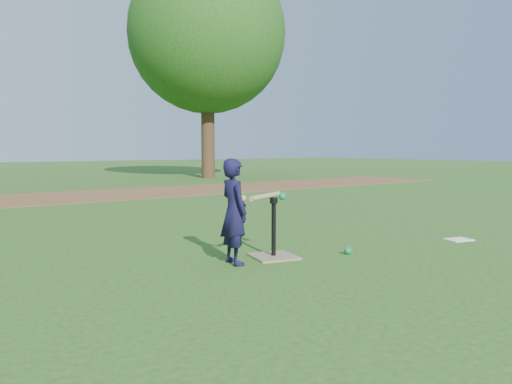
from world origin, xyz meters
TOP-DOWN VIEW (x-y plane):
  - ground at (0.00, 0.00)m, footprint 80.00×80.00m
  - dirt_strip at (0.00, 7.50)m, footprint 24.00×3.00m
  - child at (-0.64, -0.24)m, footprint 0.29×0.40m
  - wiffle_ball_ground at (0.55, -0.60)m, footprint 0.08×0.08m
  - clipboard at (2.25, -0.84)m, footprint 0.35×0.30m
  - batting_tee at (-0.16, -0.25)m, footprint 0.52×0.52m
  - swing_action at (-0.27, -0.27)m, footprint 0.61×0.31m
  - tree_right at (6.50, 12.00)m, footprint 5.80×5.80m

SIDE VIEW (x-z plane):
  - ground at x=0.00m, z-range 0.00..0.00m
  - dirt_strip at x=0.00m, z-range 0.00..0.01m
  - clipboard at x=2.25m, z-range 0.00..0.01m
  - wiffle_ball_ground at x=0.55m, z-range 0.00..0.08m
  - batting_tee at x=-0.16m, z-range -0.20..0.42m
  - child at x=-0.64m, z-range 0.00..1.02m
  - swing_action at x=-0.27m, z-range 0.59..0.68m
  - tree_right at x=6.50m, z-range 1.19..9.39m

